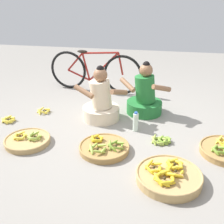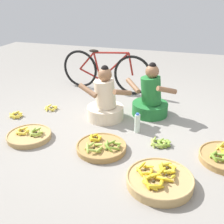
{
  "view_description": "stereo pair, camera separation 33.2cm",
  "coord_description": "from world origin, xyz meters",
  "px_view_note": "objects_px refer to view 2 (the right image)",
  "views": [
    {
      "loc": [
        0.57,
        -3.17,
        1.74
      ],
      "look_at": [
        0.0,
        -0.2,
        0.35
      ],
      "focal_mm": 44.26,
      "sensor_mm": 36.0,
      "label": 1
    },
    {
      "loc": [
        0.89,
        -3.09,
        1.74
      ],
      "look_at": [
        0.0,
        -0.2,
        0.35
      ],
      "focal_mm": 44.26,
      "sensor_mm": 36.0,
      "label": 2
    }
  ],
  "objects_px": {
    "vendor_woman_behind": "(150,99)",
    "loose_bananas_back_right": "(51,108)",
    "loose_bananas_front_right": "(16,115)",
    "loose_bananas_back_left": "(161,143)",
    "banana_basket_back_center": "(160,180)",
    "banana_basket_mid_left": "(101,147)",
    "bicycle_leaning": "(105,71)",
    "water_bottle": "(137,123)",
    "banana_basket_near_vendor": "(29,135)",
    "vendor_woman_front": "(105,102)"
  },
  "relations": [
    {
      "from": "vendor_woman_front",
      "to": "banana_basket_back_center",
      "type": "height_order",
      "value": "vendor_woman_front"
    },
    {
      "from": "loose_bananas_back_left",
      "to": "loose_bananas_back_right",
      "type": "distance_m",
      "value": 1.85
    },
    {
      "from": "banana_basket_back_center",
      "to": "water_bottle",
      "type": "xyz_separation_m",
      "value": [
        -0.43,
        0.97,
        0.07
      ]
    },
    {
      "from": "vendor_woman_front",
      "to": "loose_bananas_back_right",
      "type": "height_order",
      "value": "vendor_woman_front"
    },
    {
      "from": "vendor_woman_front",
      "to": "banana_basket_back_center",
      "type": "distance_m",
      "value": 1.57
    },
    {
      "from": "vendor_woman_front",
      "to": "bicycle_leaning",
      "type": "distance_m",
      "value": 1.18
    },
    {
      "from": "banana_basket_back_center",
      "to": "loose_bananas_front_right",
      "type": "xyz_separation_m",
      "value": [
        -2.21,
        0.89,
        -0.03
      ]
    },
    {
      "from": "banana_basket_near_vendor",
      "to": "water_bottle",
      "type": "relative_size",
      "value": 2.04
    },
    {
      "from": "vendor_woman_front",
      "to": "loose_bananas_back_left",
      "type": "distance_m",
      "value": 1.03
    },
    {
      "from": "banana_basket_back_center",
      "to": "water_bottle",
      "type": "bearing_deg",
      "value": 114.09
    },
    {
      "from": "loose_bananas_back_left",
      "to": "loose_bananas_back_right",
      "type": "bearing_deg",
      "value": 162.83
    },
    {
      "from": "vendor_woman_behind",
      "to": "banana_basket_mid_left",
      "type": "xyz_separation_m",
      "value": [
        -0.36,
        -1.13,
        -0.21
      ]
    },
    {
      "from": "loose_bananas_front_right",
      "to": "loose_bananas_back_right",
      "type": "xyz_separation_m",
      "value": [
        0.36,
        0.38,
        -0.0
      ]
    },
    {
      "from": "banana_basket_near_vendor",
      "to": "banana_basket_mid_left",
      "type": "bearing_deg",
      "value": 0.61
    },
    {
      "from": "loose_bananas_front_right",
      "to": "loose_bananas_back_right",
      "type": "distance_m",
      "value": 0.53
    },
    {
      "from": "vendor_woman_behind",
      "to": "loose_bananas_back_right",
      "type": "height_order",
      "value": "vendor_woman_behind"
    },
    {
      "from": "banana_basket_back_center",
      "to": "loose_bananas_front_right",
      "type": "height_order",
      "value": "banana_basket_back_center"
    },
    {
      "from": "vendor_woman_front",
      "to": "banana_basket_back_center",
      "type": "xyz_separation_m",
      "value": [
        0.95,
        -1.23,
        -0.19
      ]
    },
    {
      "from": "bicycle_leaning",
      "to": "water_bottle",
      "type": "bearing_deg",
      "value": -57.17
    },
    {
      "from": "banana_basket_mid_left",
      "to": "vendor_woman_front",
      "type": "bearing_deg",
      "value": 105.18
    },
    {
      "from": "bicycle_leaning",
      "to": "banana_basket_mid_left",
      "type": "bearing_deg",
      "value": -73.02
    },
    {
      "from": "bicycle_leaning",
      "to": "loose_bananas_back_right",
      "type": "relative_size",
      "value": 7.81
    },
    {
      "from": "water_bottle",
      "to": "loose_bananas_front_right",
      "type": "bearing_deg",
      "value": -177.52
    },
    {
      "from": "vendor_woman_front",
      "to": "bicycle_leaning",
      "type": "xyz_separation_m",
      "value": [
        -0.37,
        1.11,
        0.11
      ]
    },
    {
      "from": "loose_bananas_front_right",
      "to": "loose_bananas_back_left",
      "type": "distance_m",
      "value": 2.13
    },
    {
      "from": "banana_basket_back_center",
      "to": "loose_bananas_back_right",
      "type": "height_order",
      "value": "banana_basket_back_center"
    },
    {
      "from": "banana_basket_back_center",
      "to": "loose_bananas_back_left",
      "type": "bearing_deg",
      "value": 96.55
    },
    {
      "from": "water_bottle",
      "to": "banana_basket_back_center",
      "type": "bearing_deg",
      "value": -65.91
    },
    {
      "from": "vendor_woman_behind",
      "to": "loose_bananas_back_left",
      "type": "xyz_separation_m",
      "value": [
        0.29,
        -0.82,
        -0.22
      ]
    },
    {
      "from": "vendor_woman_front",
      "to": "loose_bananas_back_left",
      "type": "bearing_deg",
      "value": -30.16
    },
    {
      "from": "vendor_woman_behind",
      "to": "banana_basket_near_vendor",
      "type": "height_order",
      "value": "vendor_woman_behind"
    },
    {
      "from": "vendor_woman_behind",
      "to": "banana_basket_back_center",
      "type": "height_order",
      "value": "vendor_woman_behind"
    },
    {
      "from": "vendor_woman_front",
      "to": "water_bottle",
      "type": "distance_m",
      "value": 0.6
    },
    {
      "from": "bicycle_leaning",
      "to": "banana_basket_back_center",
      "type": "xyz_separation_m",
      "value": [
        1.32,
        -2.34,
        -0.3
      ]
    },
    {
      "from": "loose_bananas_front_right",
      "to": "loose_bananas_back_left",
      "type": "relative_size",
      "value": 0.8
    },
    {
      "from": "bicycle_leaning",
      "to": "water_bottle",
      "type": "distance_m",
      "value": 1.66
    },
    {
      "from": "banana_basket_back_center",
      "to": "vendor_woman_behind",
      "type": "bearing_deg",
      "value": 103.39
    },
    {
      "from": "vendor_woman_behind",
      "to": "bicycle_leaning",
      "type": "xyz_separation_m",
      "value": [
        -0.95,
        0.79,
        0.11
      ]
    },
    {
      "from": "loose_bananas_front_right",
      "to": "vendor_woman_behind",
      "type": "bearing_deg",
      "value": 19.74
    },
    {
      "from": "vendor_woman_behind",
      "to": "loose_bananas_front_right",
      "type": "bearing_deg",
      "value": -160.26
    },
    {
      "from": "vendor_woman_front",
      "to": "loose_bananas_front_right",
      "type": "height_order",
      "value": "vendor_woman_front"
    },
    {
      "from": "bicycle_leaning",
      "to": "banana_basket_mid_left",
      "type": "relative_size",
      "value": 2.91
    },
    {
      "from": "banana_basket_back_center",
      "to": "water_bottle",
      "type": "distance_m",
      "value": 1.06
    },
    {
      "from": "banana_basket_near_vendor",
      "to": "banana_basket_back_center",
      "type": "bearing_deg",
      "value": -13.59
    },
    {
      "from": "vendor_woman_behind",
      "to": "banana_basket_mid_left",
      "type": "distance_m",
      "value": 1.21
    },
    {
      "from": "banana_basket_back_center",
      "to": "water_bottle",
      "type": "relative_size",
      "value": 2.4
    },
    {
      "from": "water_bottle",
      "to": "banana_basket_near_vendor",
      "type": "bearing_deg",
      "value": -155.74
    },
    {
      "from": "loose_bananas_back_right",
      "to": "banana_basket_back_center",
      "type": "bearing_deg",
      "value": -34.52
    },
    {
      "from": "bicycle_leaning",
      "to": "banana_basket_near_vendor",
      "type": "relative_size",
      "value": 3.1
    },
    {
      "from": "banana_basket_near_vendor",
      "to": "water_bottle",
      "type": "bearing_deg",
      "value": 24.26
    }
  ]
}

